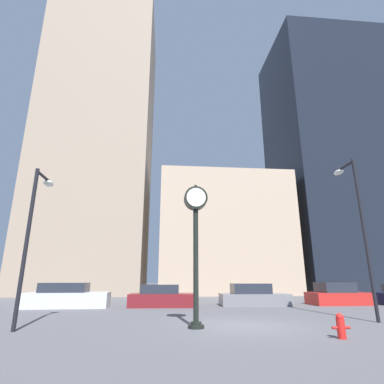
{
  "coord_description": "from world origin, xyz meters",
  "views": [
    {
      "loc": [
        -3.0,
        -11.67,
        1.69
      ],
      "look_at": [
        -0.93,
        10.8,
        8.19
      ],
      "focal_mm": 28.0,
      "sensor_mm": 36.0,
      "label": 1
    }
  ],
  "objects_px": {
    "street_clock": "(196,226)",
    "car_silver": "(67,297)",
    "fire_hydrant_near": "(341,326)",
    "car_maroon": "(163,297)",
    "street_lamp_right": "(356,212)",
    "car_grey": "(253,296)",
    "street_lamp_left": "(35,219)",
    "car_red": "(338,295)"
  },
  "relations": [
    {
      "from": "car_red",
      "to": "street_lamp_right",
      "type": "bearing_deg",
      "value": -112.83
    },
    {
      "from": "car_red",
      "to": "car_maroon",
      "type": "bearing_deg",
      "value": -179.33
    },
    {
      "from": "car_grey",
      "to": "fire_hydrant_near",
      "type": "bearing_deg",
      "value": -91.16
    },
    {
      "from": "street_lamp_left",
      "to": "car_maroon",
      "type": "bearing_deg",
      "value": 58.8
    },
    {
      "from": "car_maroon",
      "to": "street_lamp_right",
      "type": "bearing_deg",
      "value": -36.84
    },
    {
      "from": "car_red",
      "to": "car_silver",
      "type": "bearing_deg",
      "value": -179.44
    },
    {
      "from": "car_silver",
      "to": "street_lamp_left",
      "type": "bearing_deg",
      "value": -85.76
    },
    {
      "from": "street_clock",
      "to": "fire_hydrant_near",
      "type": "xyz_separation_m",
      "value": [
        4.01,
        -2.27,
        -3.24
      ]
    },
    {
      "from": "car_silver",
      "to": "street_lamp_right",
      "type": "distance_m",
      "value": 16.34
    },
    {
      "from": "street_clock",
      "to": "car_grey",
      "type": "distance_m",
      "value": 10.19
    },
    {
      "from": "car_grey",
      "to": "fire_hydrant_near",
      "type": "distance_m",
      "value": 10.86
    },
    {
      "from": "street_clock",
      "to": "car_red",
      "type": "xyz_separation_m",
      "value": [
        10.34,
        8.65,
        -3.01
      ]
    },
    {
      "from": "car_grey",
      "to": "car_maroon",
      "type": "bearing_deg",
      "value": -175.22
    },
    {
      "from": "car_maroon",
      "to": "street_lamp_right",
      "type": "height_order",
      "value": "street_lamp_right"
    },
    {
      "from": "street_clock",
      "to": "car_silver",
      "type": "bearing_deg",
      "value": 130.16
    },
    {
      "from": "car_silver",
      "to": "car_grey",
      "type": "bearing_deg",
      "value": 0.35
    },
    {
      "from": "car_maroon",
      "to": "car_red",
      "type": "relative_size",
      "value": 1.09
    },
    {
      "from": "car_grey",
      "to": "car_silver",
      "type": "bearing_deg",
      "value": -175.91
    },
    {
      "from": "car_red",
      "to": "street_lamp_left",
      "type": "distance_m",
      "value": 18.68
    },
    {
      "from": "car_silver",
      "to": "fire_hydrant_near",
      "type": "xyz_separation_m",
      "value": [
        10.88,
        -10.42,
        -0.25
      ]
    },
    {
      "from": "street_lamp_right",
      "to": "fire_hydrant_near",
      "type": "bearing_deg",
      "value": -134.62
    },
    {
      "from": "street_lamp_right",
      "to": "car_grey",
      "type": "bearing_deg",
      "value": 110.1
    },
    {
      "from": "street_clock",
      "to": "car_red",
      "type": "bearing_deg",
      "value": 39.91
    },
    {
      "from": "street_clock",
      "to": "car_silver",
      "type": "distance_m",
      "value": 11.07
    },
    {
      "from": "car_grey",
      "to": "car_red",
      "type": "height_order",
      "value": "car_red"
    },
    {
      "from": "street_clock",
      "to": "car_maroon",
      "type": "xyz_separation_m",
      "value": [
        -1.19,
        8.29,
        -3.05
      ]
    },
    {
      "from": "street_lamp_left",
      "to": "street_lamp_right",
      "type": "xyz_separation_m",
      "value": [
        13.38,
        0.82,
        0.71
      ]
    },
    {
      "from": "car_maroon",
      "to": "street_lamp_left",
      "type": "distance_m",
      "value": 9.93
    },
    {
      "from": "car_maroon",
      "to": "car_red",
      "type": "height_order",
      "value": "car_red"
    },
    {
      "from": "car_red",
      "to": "street_lamp_left",
      "type": "bearing_deg",
      "value": -154.05
    },
    {
      "from": "car_silver",
      "to": "street_lamp_right",
      "type": "bearing_deg",
      "value": -28.17
    },
    {
      "from": "car_grey",
      "to": "fire_hydrant_near",
      "type": "relative_size",
      "value": 6.32
    },
    {
      "from": "car_maroon",
      "to": "street_lamp_right",
      "type": "relative_size",
      "value": 0.61
    },
    {
      "from": "car_silver",
      "to": "fire_hydrant_near",
      "type": "bearing_deg",
      "value": -45.54
    },
    {
      "from": "car_maroon",
      "to": "car_grey",
      "type": "distance_m",
      "value": 5.79
    },
    {
      "from": "car_silver",
      "to": "street_lamp_left",
      "type": "relative_size",
      "value": 0.85
    },
    {
      "from": "street_clock",
      "to": "street_lamp_left",
      "type": "xyz_separation_m",
      "value": [
        -6.04,
        0.28,
        0.24
      ]
    },
    {
      "from": "car_grey",
      "to": "car_red",
      "type": "bearing_deg",
      "value": 2.65
    },
    {
      "from": "car_silver",
      "to": "car_red",
      "type": "distance_m",
      "value": 17.22
    },
    {
      "from": "fire_hydrant_near",
      "to": "street_lamp_left",
      "type": "distance_m",
      "value": 10.94
    },
    {
      "from": "street_clock",
      "to": "car_silver",
      "type": "height_order",
      "value": "street_clock"
    },
    {
      "from": "car_silver",
      "to": "car_grey",
      "type": "distance_m",
      "value": 11.48
    }
  ]
}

